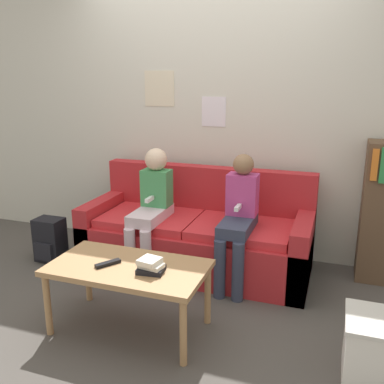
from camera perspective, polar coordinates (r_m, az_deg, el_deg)
ground_plane at (r=3.42m, az=-2.14°, el=-13.29°), size 10.00×10.00×0.00m
wall_back at (r=3.96m, az=3.05°, el=10.44°), size 8.00×0.06×2.60m
couch at (r=3.74m, az=0.72°, el=-5.93°), size 1.93×0.79×0.84m
coffee_table at (r=2.84m, az=-8.49°, el=-10.55°), size 1.01×0.55×0.46m
person_left at (r=3.59m, az=-5.46°, el=-1.56°), size 0.24×0.55×1.05m
person_right at (r=3.36m, az=6.20°, el=-3.07°), size 0.24×0.55×1.04m
tv_remote at (r=2.83m, az=-11.15°, el=-9.33°), size 0.13×0.16×0.02m
book_stack at (r=2.69m, az=-5.54°, el=-9.78°), size 0.18×0.15×0.09m
storage_box at (r=2.68m, az=23.91°, el=-18.81°), size 0.40×0.37×0.38m
backpack at (r=4.10m, az=-18.42°, el=-6.09°), size 0.25×0.22×0.39m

